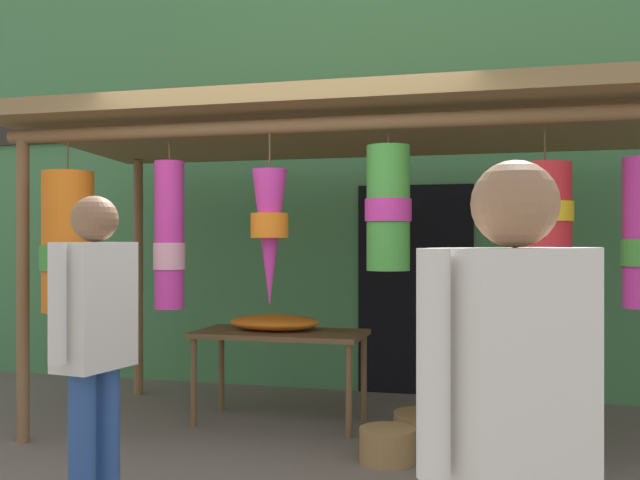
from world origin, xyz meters
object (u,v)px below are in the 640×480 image
(shopper_by_bananas, at_px, (515,424))
(vendor_in_orange, at_px, (95,335))
(display_table, at_px, (280,341))
(wicker_basket_by_table, at_px, (388,445))
(flower_heap_on_table, at_px, (276,322))
(folding_chair, at_px, (520,391))
(wicker_basket_spare, at_px, (427,426))

(shopper_by_bananas, bearing_deg, vendor_in_orange, 148.22)
(display_table, bearing_deg, wicker_basket_by_table, -38.56)
(flower_heap_on_table, relative_size, vendor_in_orange, 0.43)
(folding_chair, xyz_separation_m, wicker_basket_spare, (-0.66, 0.57, -0.41))
(shopper_by_bananas, bearing_deg, display_table, 116.53)
(flower_heap_on_table, xyz_separation_m, wicker_basket_spare, (1.25, -0.21, -0.71))
(display_table, xyz_separation_m, wicker_basket_spare, (1.19, -0.16, -0.56))
(wicker_basket_spare, height_order, vendor_in_orange, vendor_in_orange)
(flower_heap_on_table, distance_m, wicker_basket_spare, 1.45)
(flower_heap_on_table, xyz_separation_m, vendor_in_orange, (-0.14, -2.44, 0.20))
(shopper_by_bananas, bearing_deg, wicker_basket_by_table, 105.93)
(folding_chair, relative_size, vendor_in_orange, 0.50)
(vendor_in_orange, xyz_separation_m, shopper_by_bananas, (2.01, -1.24, -0.01))
(display_table, height_order, wicker_basket_spare, display_table)
(shopper_by_bananas, bearing_deg, wicker_basket_spare, 100.11)
(flower_heap_on_table, bearing_deg, vendor_in_orange, -93.30)
(vendor_in_orange, bearing_deg, wicker_basket_by_table, 52.89)
(display_table, height_order, folding_chair, folding_chair)
(flower_heap_on_table, height_order, folding_chair, flower_heap_on_table)
(flower_heap_on_table, xyz_separation_m, folding_chair, (1.91, -0.78, -0.30))
(flower_heap_on_table, height_order, shopper_by_bananas, shopper_by_bananas)
(wicker_basket_by_table, relative_size, vendor_in_orange, 0.22)
(wicker_basket_spare, bearing_deg, flower_heap_on_table, 170.65)
(flower_heap_on_table, distance_m, wicker_basket_by_table, 1.52)
(folding_chair, bearing_deg, vendor_in_orange, -140.99)
(vendor_in_orange, bearing_deg, flower_heap_on_table, 86.70)
(flower_heap_on_table, height_order, vendor_in_orange, vendor_in_orange)
(flower_heap_on_table, distance_m, folding_chair, 2.08)
(wicker_basket_by_table, bearing_deg, vendor_in_orange, -127.11)
(wicker_basket_by_table, height_order, wicker_basket_spare, wicker_basket_by_table)
(wicker_basket_spare, relative_size, shopper_by_bananas, 0.29)
(wicker_basket_spare, bearing_deg, vendor_in_orange, -121.91)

